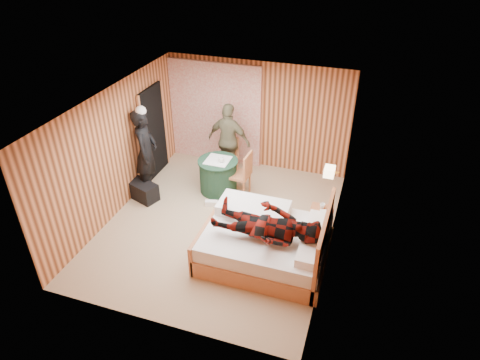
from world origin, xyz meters
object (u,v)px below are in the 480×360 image
(man_at_table, at_px, (229,141))
(nightstand, at_px, (319,224))
(woman_standing, at_px, (146,152))
(man_on_bed, at_px, (267,219))
(chair_near, at_px, (243,171))
(duffel_bag, at_px, (143,191))
(bed, at_px, (267,242))
(round_table, at_px, (218,175))
(wall_lamp, at_px, (330,171))
(chair_far, at_px, (229,154))

(man_at_table, bearing_deg, nightstand, 153.15)
(woman_standing, height_order, man_on_bed, man_on_bed)
(nightstand, relative_size, woman_standing, 0.31)
(chair_near, relative_size, duffel_bag, 1.52)
(bed, relative_size, man_on_bed, 1.20)
(bed, xyz_separation_m, round_table, (-1.57, 1.74, 0.05))
(duffel_bag, bearing_deg, man_at_table, 66.96)
(wall_lamp, distance_m, duffel_bag, 3.94)
(wall_lamp, xyz_separation_m, man_on_bed, (-0.77, -1.30, -0.29))
(chair_near, distance_m, man_at_table, 0.95)
(chair_far, height_order, man_at_table, man_at_table)
(chair_near, bearing_deg, nightstand, 66.99)
(nightstand, relative_size, man_on_bed, 0.33)
(wall_lamp, height_order, bed, wall_lamp)
(man_on_bed, bearing_deg, round_table, 129.07)
(duffel_bag, distance_m, man_at_table, 2.17)
(round_table, bearing_deg, chair_near, -0.97)
(duffel_bag, xyz_separation_m, woman_standing, (0.00, 0.32, 0.75))
(duffel_bag, relative_size, man_at_table, 0.38)
(round_table, height_order, man_at_table, man_at_table)
(round_table, distance_m, duffel_bag, 1.62)
(chair_far, bearing_deg, wall_lamp, -32.34)
(duffel_bag, xyz_separation_m, man_on_bed, (3.00, -1.17, 0.82))
(chair_far, height_order, woman_standing, woman_standing)
(bed, distance_m, man_on_bed, 0.71)
(chair_far, distance_m, duffel_bag, 2.06)
(wall_lamp, distance_m, man_on_bed, 1.54)
(nightstand, distance_m, duffel_bag, 3.73)
(chair_near, xyz_separation_m, woman_standing, (-1.95, -0.46, 0.36))
(wall_lamp, bearing_deg, chair_far, 150.48)
(chair_far, bearing_deg, chair_near, -53.83)
(round_table, bearing_deg, bed, -47.96)
(wall_lamp, xyz_separation_m, chair_far, (-2.37, 1.34, -0.76))
(round_table, xyz_separation_m, chair_far, (-0.00, 0.68, 0.16))
(nightstand, bearing_deg, duffel_bag, 178.58)
(man_at_table, bearing_deg, wall_lamp, 157.39)
(woman_standing, bearing_deg, chair_near, -91.52)
(bed, height_order, chair_near, bed)
(bed, xyz_separation_m, duffel_bag, (-2.97, 0.94, -0.15))
(woman_standing, bearing_deg, bed, -127.85)
(wall_lamp, distance_m, chair_far, 2.83)
(woman_standing, distance_m, man_at_table, 1.84)
(chair_far, bearing_deg, man_on_bed, -61.62)
(woman_standing, bearing_deg, man_on_bed, -131.26)
(bed, relative_size, woman_standing, 1.13)
(man_on_bed, bearing_deg, woman_standing, 153.45)
(chair_near, xyz_separation_m, duffel_bag, (-1.95, -0.78, -0.40))
(duffel_bag, bearing_deg, woman_standing, 109.98)
(nightstand, distance_m, man_on_bed, 1.49)
(wall_lamp, relative_size, nightstand, 0.45)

